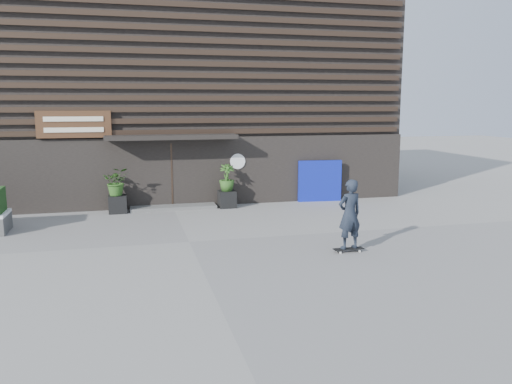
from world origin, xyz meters
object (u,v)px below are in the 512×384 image
object	(u,v)px
planter_pot_left	(118,204)
planter_pot_right	(227,199)
blue_tarp	(320,181)
skateboarder	(350,215)

from	to	relation	value
planter_pot_left	planter_pot_right	bearing A→B (deg)	0.00
blue_tarp	skateboarder	world-z (taller)	skateboarder
planter_pot_right	blue_tarp	size ratio (longest dim) A/B	0.36
planter_pot_right	blue_tarp	world-z (taller)	blue_tarp
planter_pot_right	planter_pot_left	bearing A→B (deg)	180.00
planter_pot_left	skateboarder	bearing A→B (deg)	-48.27
blue_tarp	skateboarder	size ratio (longest dim) A/B	0.91
planter_pot_left	planter_pot_right	xyz separation A→B (m)	(3.80, 0.00, 0.00)
planter_pot_right	skateboarder	world-z (taller)	skateboarder
planter_pot_left	blue_tarp	distance (m)	7.48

